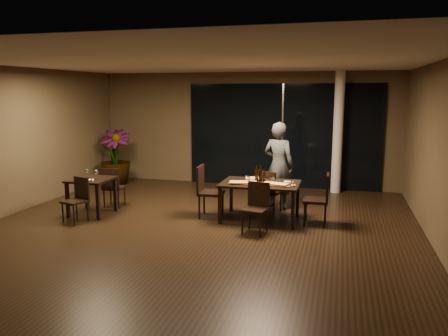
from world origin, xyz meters
The scene contains 33 objects.
ground centered at (0.00, 0.00, 0.00)m, with size 8.00×8.00×0.00m, color black.
wall_back centered at (0.00, 4.05, 1.50)m, with size 8.00×0.10×3.00m, color #493C27.
wall_front centered at (0.00, -4.05, 1.50)m, with size 8.00×0.10×3.00m, color #493C27.
wall_left centered at (-4.05, 0.00, 1.50)m, with size 0.10×8.00×3.00m, color #493C27.
wall_right centered at (4.05, 0.00, 1.50)m, with size 0.10×8.00×3.00m, color #493C27.
ceiling centered at (0.00, 0.00, 3.02)m, with size 8.00×8.00×0.04m, color silver.
window_panel centered at (1.00, 3.96, 1.35)m, with size 5.00×0.06×2.70m, color black.
column centered at (2.40, 3.65, 1.50)m, with size 0.24×0.24×3.00m, color silver.
main_table centered at (1.00, 0.80, 0.68)m, with size 1.50×1.00×0.75m.
side_table centered at (-2.40, 0.30, 0.62)m, with size 0.80×0.80×0.75m.
chair_main_far centered at (1.08, 1.37, 0.50)m, with size 0.51×0.51×0.89m.
chair_main_near centered at (1.07, 0.07, 0.50)m, with size 0.48×0.48×0.90m.
chair_main_left centered at (-0.08, 0.74, 0.58)m, with size 0.51×0.51×1.04m.
chair_main_right centered at (2.16, 0.79, 0.55)m, with size 0.46×0.46×0.98m.
chair_side_far centered at (-2.27, 0.91, 0.49)m, with size 0.44×0.44×0.88m.
chair_side_near centered at (-2.40, -0.20, 0.48)m, with size 0.50×0.50×0.86m.
diner centered at (1.21, 1.79, 0.93)m, with size 0.63×0.42×1.87m, color #323537.
potted_plant centered at (-3.40, 3.10, 0.74)m, with size 0.81×0.81×1.48m, color #194B19.
pizza_board_left centered at (0.70, 0.62, 0.76)m, with size 0.54×0.27×0.01m, color #4B2A18.
pizza_board_right centered at (1.32, 0.65, 0.76)m, with size 0.60×0.30×0.01m, color #4A2F18.
oblong_pizza_left centered at (0.70, 0.62, 0.77)m, with size 0.49×0.23×0.02m, color maroon, non-canonical shape.
oblong_pizza_right centered at (1.32, 0.65, 0.77)m, with size 0.45×0.20×0.02m, color #6A0A09, non-canonical shape.
round_pizza centered at (0.80, 1.12, 0.76)m, with size 0.31×0.31×0.01m, color #B73014.
bottle_a centered at (0.92, 0.85, 0.91)m, with size 0.07×0.07×0.32m, color black, non-canonical shape.
bottle_b centered at (1.07, 0.85, 0.88)m, with size 0.06×0.06×0.26m, color black, non-canonical shape.
bottle_c centered at (0.98, 0.92, 0.91)m, with size 0.07×0.07×0.32m, color black, non-canonical shape.
tumbler_left centered at (0.73, 0.92, 0.80)m, with size 0.08×0.08×0.10m, color white.
tumbler_right centered at (1.22, 0.88, 0.80)m, with size 0.08×0.08×0.10m, color white.
napkin_near centered at (1.60, 0.67, 0.76)m, with size 0.18×0.10×0.01m, color white.
napkin_far centered at (1.53, 0.98, 0.76)m, with size 0.18×0.10×0.01m, color white.
wine_glass_a centered at (-2.53, 0.36, 0.83)m, with size 0.08×0.08×0.17m, color white, non-canonical shape.
wine_glass_b centered at (-2.25, 0.26, 0.84)m, with size 0.08×0.08×0.19m, color white, non-canonical shape.
side_napkin centered at (-2.34, 0.12, 0.76)m, with size 0.18×0.11×0.01m, color white.
Camera 1 is at (2.48, -7.40, 2.50)m, focal length 35.00 mm.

